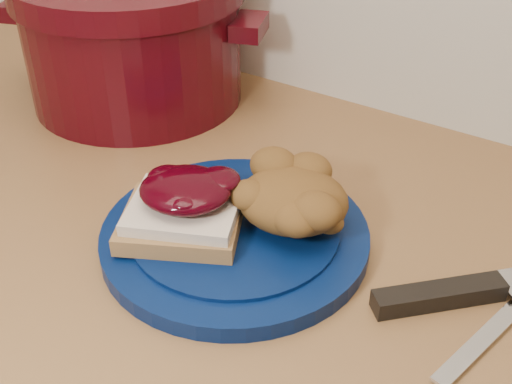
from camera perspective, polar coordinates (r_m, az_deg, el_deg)
The scene contains 7 objects.
plate at distance 0.59m, azimuth -1.88°, elevation -3.96°, with size 0.25×0.25×0.02m, color #041540.
sandwich at distance 0.57m, azimuth -6.45°, elevation -1.29°, with size 0.13×0.13×0.05m.
stuffing_mound at distance 0.57m, azimuth 3.30°, elevation -0.75°, with size 0.10×0.09×0.05m, color brown.
chef_knife at distance 0.57m, azimuth 19.62°, elevation -8.05°, with size 0.23×0.23×0.02m.
butter_knife at distance 0.55m, azimuth 21.04°, elevation -10.62°, with size 0.18×0.01×0.00m, color silver.
dutch_oven at distance 0.84m, azimuth -10.84°, elevation 13.40°, with size 0.36×0.36×0.18m.
pepper_grinder at distance 0.87m, azimuth -12.00°, elevation 13.22°, with size 0.08×0.08×0.14m.
Camera 1 is at (0.28, 1.10, 1.28)m, focal length 45.00 mm.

